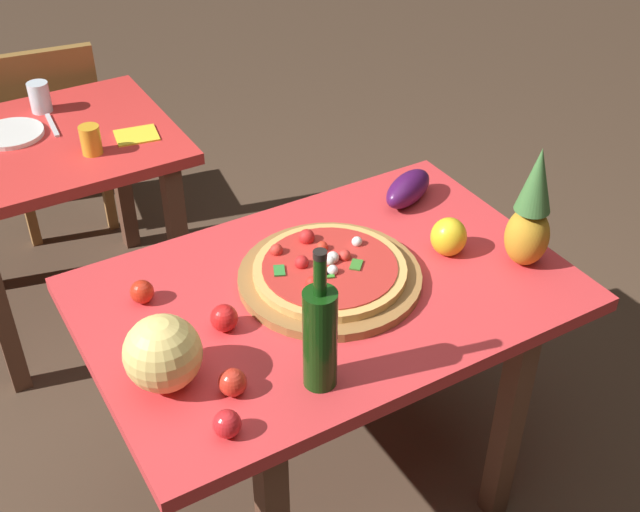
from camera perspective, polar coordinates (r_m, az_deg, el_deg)
ground_plane at (r=2.62m, az=0.45°, el=-14.96°), size 10.00×10.00×0.00m
display_table at (r=2.15m, az=0.53°, el=-4.20°), size 1.23×0.82×0.73m
background_table at (r=2.98m, az=-18.14°, el=5.63°), size 0.84×0.72×0.73m
dining_chair at (r=3.58m, az=-18.22°, el=8.56°), size 0.45×0.45×0.85m
pizza_board at (r=2.11m, az=0.69°, el=-1.51°), size 0.48×0.48×0.02m
pizza at (r=2.10m, az=0.61°, el=-0.88°), size 0.40×0.40×0.06m
wine_bottle at (r=1.75m, az=0.00°, el=-5.60°), size 0.08×0.08×0.36m
pineapple_left at (r=2.17m, az=14.53°, el=2.86°), size 0.12×0.12×0.35m
melon at (r=1.81m, az=-10.94°, el=-6.70°), size 0.17×0.17×0.17m
bell_pepper at (r=2.22m, az=8.98°, el=1.34°), size 0.10×0.10×0.11m
eggplant at (r=2.42m, az=6.18°, el=4.70°), size 0.22×0.16×0.09m
tomato_near_board at (r=1.81m, az=-6.13°, el=-8.77°), size 0.06×0.06×0.06m
tomato_beside_pepper at (r=2.08m, az=-12.34°, el=-2.46°), size 0.06×0.06×0.06m
tomato_by_bottle at (r=1.97m, az=-6.72°, el=-4.32°), size 0.07×0.07×0.07m
tomato_at_corner at (r=1.73m, az=-6.52°, el=-11.58°), size 0.06×0.06×0.06m
drinking_glass_juice at (r=2.77m, az=-15.73°, el=7.82°), size 0.07×0.07×0.10m
drinking_glass_water at (r=3.10m, az=-19.00°, el=10.46°), size 0.07×0.07×0.11m
dinner_plate at (r=2.98m, az=-20.80°, el=7.99°), size 0.22×0.22×0.02m
knife_utensil at (r=3.00m, az=-18.21°, el=8.68°), size 0.03×0.18×0.01m
napkin_folded at (r=2.86m, az=-12.70°, el=8.23°), size 0.16×0.14×0.01m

